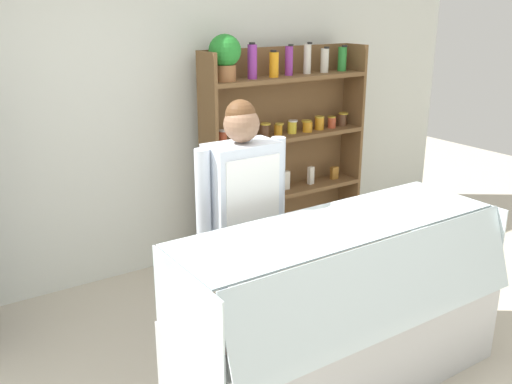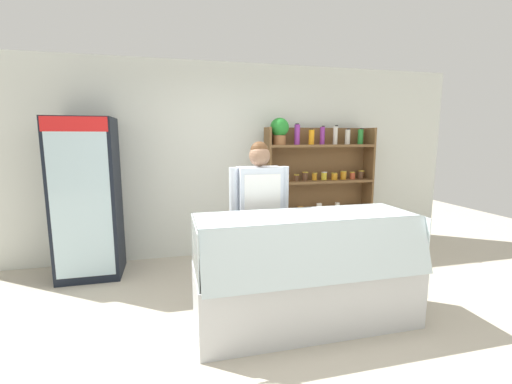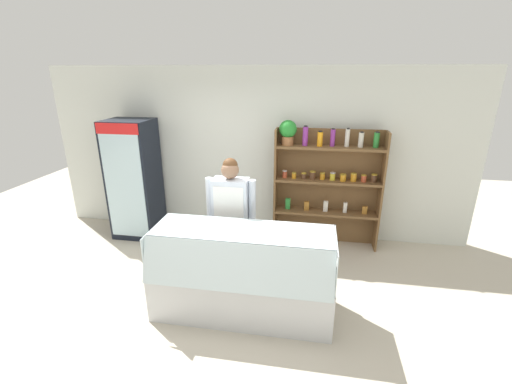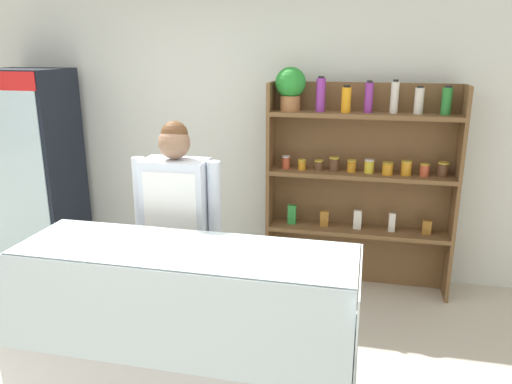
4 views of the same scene
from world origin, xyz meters
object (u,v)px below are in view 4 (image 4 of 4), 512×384
at_px(deli_display_case, 186,359).
at_px(shop_clerk, 177,218).
at_px(shelving_unit, 353,168).
at_px(drinks_fridge, 36,170).

distance_m(deli_display_case, shop_clerk, 0.94).
bearing_deg(shelving_unit, deli_display_case, -115.32).
relative_size(drinks_fridge, deli_display_case, 0.96).
height_order(shelving_unit, shop_clerk, shelving_unit).
relative_size(drinks_fridge, shop_clerk, 1.17).
bearing_deg(shelving_unit, shop_clerk, -133.03).
distance_m(drinks_fridge, shop_clerk, 2.13).
relative_size(drinks_fridge, shelving_unit, 0.98).
height_order(deli_display_case, shop_clerk, shop_clerk).
bearing_deg(drinks_fridge, shelving_unit, 3.39).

